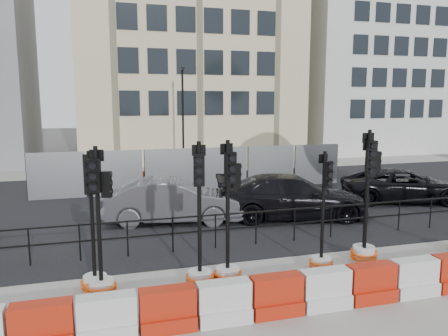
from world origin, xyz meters
name	(u,v)px	position (x,y,z in m)	size (l,w,h in m)	color
ground	(272,259)	(0.00, 0.00, 0.00)	(120.00, 120.00, 0.00)	#51514C
sidewalk_near	(329,312)	(0.00, -3.00, 0.01)	(40.00, 6.00, 0.02)	gray
road	(208,201)	(0.00, 7.00, 0.01)	(40.00, 14.00, 0.03)	black
sidewalk_far	(173,169)	(0.00, 16.00, 0.01)	(40.00, 4.00, 0.02)	gray
building_cream	(184,32)	(2.00, 21.99, 9.00)	(15.00, 10.06, 18.00)	beige
building_white	(365,53)	(17.00, 21.99, 8.00)	(12.00, 9.06, 16.00)	silver
kerb_railing	(256,222)	(0.00, 1.20, 0.69)	(18.00, 0.04, 1.00)	black
heras_fencing	(184,174)	(-0.49, 9.71, 0.71)	(14.33, 1.72, 2.00)	gray
lamp_post_far	(183,116)	(0.50, 14.98, 3.22)	(0.12, 0.56, 6.00)	black
barrier_row	(325,291)	(0.00, -2.80, 0.37)	(15.70, 0.50, 0.80)	red
traffic_signal_a	(94,264)	(-4.42, -0.78, 0.64)	(0.61, 0.61, 3.08)	silver
traffic_signal_b	(101,263)	(-4.28, -1.11, 0.77)	(0.63, 0.63, 3.21)	silver
traffic_signal_c	(200,259)	(-2.19, -1.20, 0.67)	(0.64, 0.64, 3.27)	silver
traffic_signal_d	(228,251)	(-1.53, -1.19, 0.78)	(0.65, 0.65, 3.28)	silver
traffic_signal_e	(322,247)	(0.86, -1.07, 0.61)	(0.58, 0.58, 2.94)	silver
traffic_signal_f	(365,231)	(2.23, -0.80, 0.81)	(0.67, 0.67, 3.41)	silver
traffic_signal_g	(365,238)	(2.17, -0.89, 0.66)	(0.63, 0.63, 3.20)	silver
car_b	(173,201)	(-1.89, 4.20, 0.76)	(4.82, 2.45, 1.52)	#4B4B50
car_c	(292,197)	(2.21, 3.60, 0.77)	(5.66, 3.27, 1.54)	black
car_d	(403,186)	(7.68, 4.68, 0.67)	(5.28, 3.55, 1.34)	black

